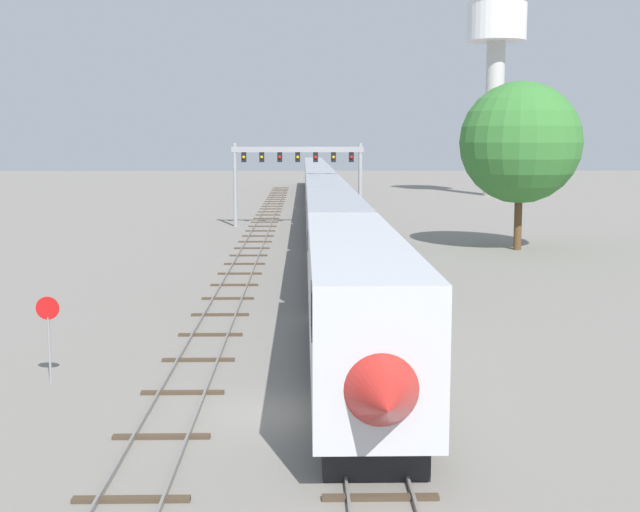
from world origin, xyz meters
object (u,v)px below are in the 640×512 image
Objects in this scene: water_tower at (496,43)px; stop_sign at (48,327)px; passenger_train at (320,192)px; signal_gantry at (298,165)px; trackside_tree_left at (520,143)px.

stop_sign is (-35.49, -94.95, -19.62)m from water_tower.
passenger_train is 48.23× the size of stop_sign.
signal_gantry is 0.43× the size of water_tower.
signal_gantry is 54.24m from water_tower.
stop_sign is at bearing -125.17° from trackside_tree_left.
signal_gantry reaches higher than passenger_train.
stop_sign is (-10.00, -59.81, -0.74)m from passenger_train.
trackside_tree_left is at bearing -62.00° from passenger_train.
water_tower reaches higher than passenger_train.
trackside_tree_left reaches higher than signal_gantry.
water_tower is at bearing 79.20° from trackside_tree_left.
water_tower reaches higher than signal_gantry.
stop_sign is 41.77m from trackside_tree_left.
water_tower is (27.74, 43.85, 15.80)m from signal_gantry.
trackside_tree_left is at bearing -47.09° from signal_gantry.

